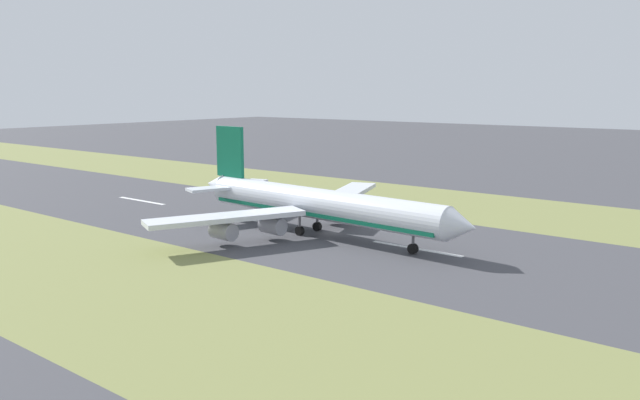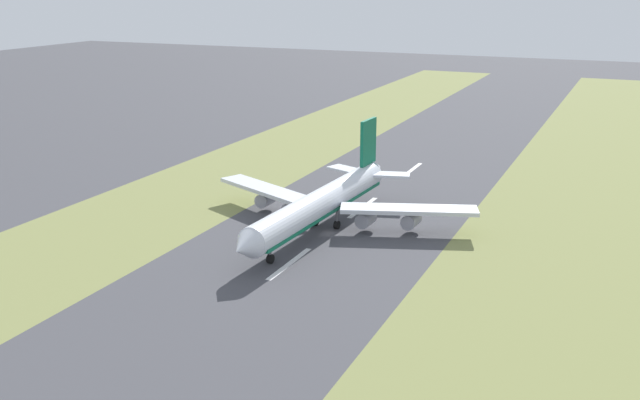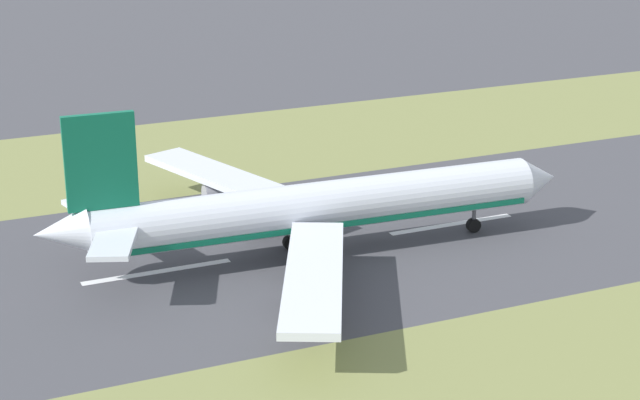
% 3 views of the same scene
% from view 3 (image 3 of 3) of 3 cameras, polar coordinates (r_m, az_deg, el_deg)
% --- Properties ---
extents(ground_plane, '(800.00, 800.00, 0.00)m').
position_cam_3_polar(ground_plane, '(134.28, -0.18, -2.48)').
color(ground_plane, '#424247').
extents(grass_median_west, '(40.00, 600.00, 0.01)m').
position_cam_3_polar(grass_median_west, '(174.24, -6.04, 2.61)').
color(grass_median_west, olive).
rests_on(grass_median_west, ground).
extents(centreline_dash_mid, '(1.20, 18.00, 0.01)m').
position_cam_3_polar(centreline_dash_mid, '(128.19, -8.68, -3.81)').
color(centreline_dash_mid, silver).
rests_on(centreline_dash_mid, ground).
extents(centreline_dash_far, '(1.20, 18.00, 0.01)m').
position_cam_3_polar(centreline_dash_far, '(142.54, 7.02, -1.30)').
color(centreline_dash_far, silver).
rests_on(centreline_dash_far, ground).
extents(airplane_main_jet, '(64.05, 67.19, 20.20)m').
position_cam_3_polar(airplane_main_jet, '(129.27, -0.79, -0.51)').
color(airplane_main_jet, silver).
rests_on(airplane_main_jet, ground).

